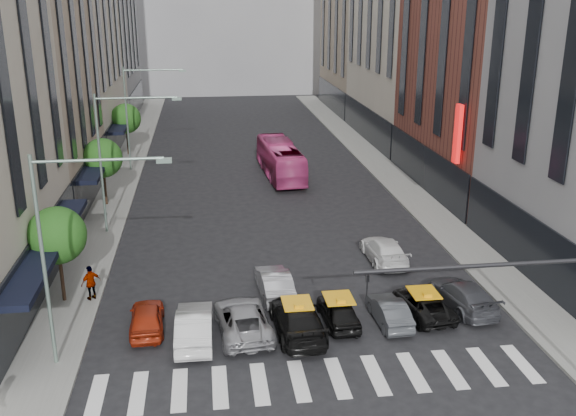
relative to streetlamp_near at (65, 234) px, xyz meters
name	(u,v)px	position (x,y,z in m)	size (l,w,h in m)	color
ground	(330,401)	(10.04, -4.00, -5.90)	(160.00, 160.00, 0.00)	black
sidewalk_left	(117,189)	(-1.46, 26.00, -5.83)	(3.00, 96.00, 0.15)	slate
sidewalk_right	(395,179)	(21.54, 26.00, -5.83)	(3.00, 96.00, 0.15)	slate
building_left_b	(20,39)	(-6.96, 24.00, 6.10)	(8.00, 16.00, 24.00)	tan
building_right_b	(486,22)	(27.04, 23.00, 7.10)	(8.00, 18.00, 26.00)	brown
building_right_d	(364,3)	(27.04, 61.00, 8.10)	(8.00, 18.00, 28.00)	tan
tree_near	(57,236)	(-1.76, 6.00, -2.25)	(2.88, 2.88, 4.95)	black
tree_mid	(102,158)	(-1.76, 22.00, -2.25)	(2.88, 2.88, 4.95)	black
tree_far	(126,119)	(-1.76, 38.00, -2.25)	(2.88, 2.88, 4.95)	black
streetlamp_near	(65,234)	(0.00, 0.00, 0.00)	(5.38, 0.25, 9.00)	gray
streetlamp_mid	(114,145)	(0.00, 16.00, 0.00)	(5.38, 0.25, 9.00)	gray
streetlamp_far	(137,105)	(0.00, 32.00, 0.00)	(5.38, 0.25, 9.00)	gray
traffic_signal	(545,295)	(17.74, -5.00, -1.43)	(10.10, 0.20, 6.00)	black
liberty_sign	(458,134)	(22.64, 16.00, 0.10)	(0.30, 0.70, 4.00)	red
car_red	(147,317)	(2.64, 2.55, -5.25)	(1.55, 3.86, 1.31)	maroon
car_white_front	(194,325)	(4.84, 1.30, -5.15)	(1.60, 4.60, 1.52)	#BCBCBC
car_silver	(243,319)	(7.06, 1.74, -5.20)	(2.32, 5.04, 1.40)	gray
taxi_left	(297,318)	(9.53, 1.34, -5.14)	(2.13, 5.23, 1.52)	black
taxi_center	(338,311)	(11.61, 2.02, -5.26)	(1.53, 3.81, 1.30)	black
car_grey_mid	(389,311)	(14.02, 1.76, -5.29)	(1.30, 3.74, 1.23)	#3A3D41
taxi_right	(423,304)	(15.89, 2.33, -5.32)	(1.94, 4.21, 1.17)	black
car_grey_curb	(463,295)	(18.09, 2.79, -5.21)	(1.95, 4.80, 1.39)	#3E3F45
car_row2_left	(274,283)	(8.93, 5.40, -5.18)	(1.52, 4.37, 1.44)	#A4A4AA
car_row2_right	(384,250)	(15.82, 9.06, -5.20)	(1.96, 4.83, 1.40)	white
bus	(280,160)	(12.06, 28.42, -4.40)	(2.52, 10.78, 3.00)	#BA3674
pedestrian_far	(91,283)	(-0.36, 5.91, -4.84)	(1.07, 0.45, 1.83)	gray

